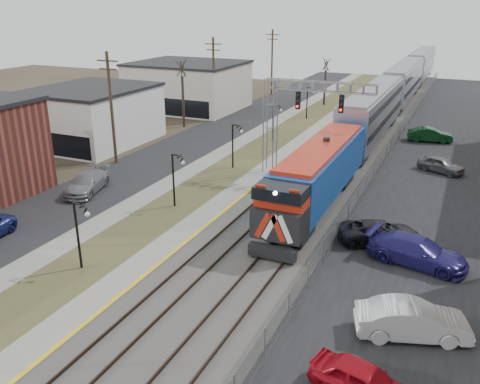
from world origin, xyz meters
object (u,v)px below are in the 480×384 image
Objects in this scene: train at (395,92)px; car_lot_a at (364,383)px; signal_gantry at (290,111)px; car_lot_b at (412,321)px.

train is 20.63× the size of car_lot_a.
car_lot_a is (6.87, -52.84, -2.21)m from train.
signal_gantry reaches higher than train.
car_lot_a is at bearing 147.29° from car_lot_b.
train reaches higher than car_lot_b.
car_lot_b is (12.33, -18.84, -4.77)m from signal_gantry.
train is at bearing -8.93° from car_lot_b.
car_lot_b is at bearing -80.52° from train.
car_lot_a is (11.15, -23.47, -4.88)m from signal_gantry.
signal_gantry is 26.44m from car_lot_a.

